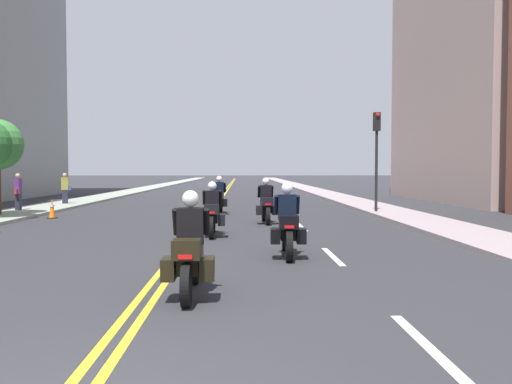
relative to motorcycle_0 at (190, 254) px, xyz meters
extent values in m
plane|color=#2C2C31|center=(-0.64, 43.63, -0.65)|extent=(264.00, 264.00, 0.00)
cube|color=#96A092|center=(-8.76, 43.63, -0.59)|extent=(2.32, 144.00, 0.12)
cube|color=#9D8F94|center=(7.47, 43.63, -0.59)|extent=(2.32, 144.00, 0.12)
cube|color=yellow|center=(-0.76, 43.63, -0.65)|extent=(0.12, 132.00, 0.01)
cube|color=yellow|center=(-0.52, 43.63, -0.65)|extent=(0.12, 132.00, 0.01)
cube|color=silver|center=(2.83, -2.37, -0.65)|extent=(0.14, 2.40, 0.01)
cube|color=silver|center=(2.83, 3.63, -0.65)|extent=(0.14, 2.40, 0.01)
cube|color=silver|center=(2.83, 9.63, -0.65)|extent=(0.14, 2.40, 0.01)
cube|color=silver|center=(2.83, 15.63, -0.65)|extent=(0.14, 2.40, 0.01)
cube|color=silver|center=(2.83, 21.63, -0.65)|extent=(0.14, 2.40, 0.01)
cube|color=silver|center=(2.83, 27.63, -0.65)|extent=(0.14, 2.40, 0.01)
cube|color=silver|center=(2.83, 33.63, -0.65)|extent=(0.14, 2.40, 0.01)
cube|color=silver|center=(2.83, 39.63, -0.65)|extent=(0.14, 2.40, 0.01)
cube|color=silver|center=(2.83, 45.63, -0.65)|extent=(0.14, 2.40, 0.01)
cube|color=silver|center=(2.83, 51.63, -0.65)|extent=(0.14, 2.40, 0.01)
cylinder|color=black|center=(-0.01, 0.88, -0.34)|extent=(0.13, 0.63, 0.63)
cylinder|color=black|center=(0.00, -0.64, -0.34)|extent=(0.13, 0.63, 0.63)
cube|color=silver|center=(-0.01, 0.88, -0.01)|extent=(0.14, 0.32, 0.04)
cube|color=black|center=(0.00, 0.12, -0.06)|extent=(0.33, 1.16, 0.40)
cube|color=black|center=(0.00, -0.56, 0.16)|extent=(0.40, 0.36, 0.28)
cube|color=red|center=(0.01, -0.75, 0.08)|extent=(0.20, 0.03, 0.06)
cube|color=black|center=(-0.28, -0.34, -0.16)|extent=(0.20, 0.44, 0.32)
cube|color=black|center=(0.28, -0.33, -0.16)|extent=(0.20, 0.44, 0.32)
cube|color=#B2C1CC|center=(0.00, 0.61, 0.32)|extent=(0.36, 0.12, 0.36)
cube|color=black|center=(0.00, 0.07, 0.42)|extent=(0.40, 0.26, 0.56)
cylinder|color=black|center=(-0.24, 0.22, 0.47)|extent=(0.10, 0.28, 0.45)
cylinder|color=black|center=(0.24, 0.22, 0.47)|extent=(0.10, 0.28, 0.45)
sphere|color=white|center=(0.00, 0.10, 0.84)|extent=(0.26, 0.26, 0.26)
cylinder|color=black|center=(1.84, 4.49, -0.32)|extent=(0.16, 0.68, 0.67)
cylinder|color=black|center=(1.79, 2.94, -0.32)|extent=(0.16, 0.68, 0.67)
cube|color=silver|center=(1.84, 4.49, 0.04)|extent=(0.15, 0.32, 0.04)
cube|color=black|center=(1.81, 3.71, -0.04)|extent=(0.36, 1.19, 0.40)
cube|color=black|center=(1.79, 3.02, 0.18)|extent=(0.41, 0.37, 0.28)
cube|color=red|center=(1.79, 2.83, 0.10)|extent=(0.20, 0.04, 0.06)
cube|color=black|center=(1.52, 3.26, -0.14)|extent=(0.21, 0.45, 0.32)
cube|color=black|center=(2.08, 3.24, -0.14)|extent=(0.21, 0.45, 0.32)
cube|color=#B2C1CC|center=(1.83, 4.21, 0.34)|extent=(0.36, 0.13, 0.36)
cube|color=black|center=(1.81, 3.66, 0.45)|extent=(0.41, 0.27, 0.57)
cylinder|color=black|center=(1.58, 3.82, 0.50)|extent=(0.11, 0.28, 0.45)
cylinder|color=black|center=(2.06, 3.81, 0.50)|extent=(0.11, 0.28, 0.45)
sphere|color=white|center=(1.81, 3.69, 0.88)|extent=(0.26, 0.26, 0.26)
cylinder|color=black|center=(-0.08, 8.19, -0.32)|extent=(0.14, 0.67, 0.67)
cylinder|color=black|center=(-0.06, 6.64, -0.32)|extent=(0.14, 0.67, 0.67)
cube|color=silver|center=(-0.08, 8.19, 0.03)|extent=(0.15, 0.32, 0.04)
cube|color=black|center=(-0.07, 7.41, -0.04)|extent=(0.34, 1.19, 0.40)
cube|color=black|center=(-0.06, 6.71, 0.18)|extent=(0.41, 0.37, 0.28)
cube|color=red|center=(-0.05, 6.52, 0.10)|extent=(0.20, 0.03, 0.06)
cube|color=black|center=(-0.34, 6.94, -0.14)|extent=(0.21, 0.44, 0.32)
cube|color=black|center=(0.22, 6.95, -0.14)|extent=(0.21, 0.44, 0.32)
cube|color=#B2C1CC|center=(-0.08, 7.91, 0.34)|extent=(0.36, 0.13, 0.36)
cube|color=black|center=(-0.07, 7.36, 0.42)|extent=(0.40, 0.27, 0.52)
cylinder|color=black|center=(-0.31, 7.51, 0.47)|extent=(0.11, 0.28, 0.45)
cylinder|color=black|center=(0.17, 7.52, 0.47)|extent=(0.11, 0.28, 0.45)
sphere|color=white|center=(-0.07, 7.39, 0.82)|extent=(0.26, 0.26, 0.26)
cylinder|color=black|center=(1.64, 11.84, -0.33)|extent=(0.16, 0.65, 0.65)
cylinder|color=black|center=(1.71, 10.28, -0.33)|extent=(0.16, 0.65, 0.65)
cube|color=silver|center=(1.64, 11.84, 0.01)|extent=(0.15, 0.33, 0.04)
cube|color=black|center=(1.68, 11.06, -0.05)|extent=(0.37, 1.20, 0.40)
cube|color=black|center=(1.71, 10.36, 0.17)|extent=(0.41, 0.38, 0.28)
cube|color=red|center=(1.72, 10.17, 0.09)|extent=(0.20, 0.04, 0.06)
cube|color=black|center=(1.42, 10.58, -0.15)|extent=(0.22, 0.45, 0.32)
cube|color=black|center=(1.98, 10.61, -0.15)|extent=(0.22, 0.45, 0.32)
cube|color=#B2C1CC|center=(1.66, 11.56, 0.33)|extent=(0.36, 0.14, 0.36)
cube|color=black|center=(1.68, 11.01, 0.44)|extent=(0.41, 0.28, 0.59)
cylinder|color=black|center=(1.43, 11.15, 0.49)|extent=(0.11, 0.28, 0.45)
cylinder|color=black|center=(1.91, 11.17, 0.49)|extent=(0.11, 0.28, 0.45)
sphere|color=white|center=(1.68, 11.04, 0.87)|extent=(0.26, 0.26, 0.26)
cylinder|color=black|center=(-0.16, 16.01, -0.32)|extent=(0.17, 0.67, 0.67)
cylinder|color=black|center=(-0.23, 14.41, -0.32)|extent=(0.17, 0.67, 0.67)
cube|color=silver|center=(-0.16, 16.01, 0.03)|extent=(0.15, 0.33, 0.04)
cube|color=black|center=(-0.19, 15.21, -0.04)|extent=(0.37, 1.23, 0.40)
cube|color=black|center=(-0.22, 14.49, 0.18)|extent=(0.42, 0.38, 0.28)
cube|color=red|center=(-0.23, 14.30, 0.10)|extent=(0.20, 0.04, 0.06)
cube|color=black|center=(-0.49, 14.74, -0.14)|extent=(0.22, 0.45, 0.32)
cube|color=black|center=(0.07, 14.72, -0.14)|extent=(0.22, 0.45, 0.32)
cube|color=#B2C1CC|center=(-0.17, 15.73, 0.34)|extent=(0.36, 0.14, 0.36)
cube|color=black|center=(-0.19, 15.16, 0.45)|extent=(0.41, 0.28, 0.59)
cylinder|color=black|center=(-0.43, 15.32, 0.50)|extent=(0.11, 0.28, 0.45)
cylinder|color=black|center=(0.05, 15.30, 0.50)|extent=(0.11, 0.28, 0.45)
sphere|color=white|center=(-0.19, 15.19, 0.89)|extent=(0.26, 0.26, 0.26)
cube|color=black|center=(-6.80, 13.14, -0.64)|extent=(0.33, 0.33, 0.03)
cone|color=orange|center=(-6.80, 13.14, -0.24)|extent=(0.26, 0.26, 0.76)
cylinder|color=white|center=(-6.80, 13.14, -0.15)|extent=(0.18, 0.18, 0.08)
cylinder|color=black|center=(6.71, 14.80, 1.19)|extent=(0.12, 0.12, 3.70)
cube|color=black|center=(6.71, 14.80, 3.39)|extent=(0.28, 0.28, 0.80)
sphere|color=red|center=(6.71, 14.65, 3.67)|extent=(0.18, 0.18, 0.18)
cube|color=#272636|center=(-9.34, 15.99, -0.22)|extent=(0.20, 0.28, 0.87)
cube|color=#5B2E78|center=(-9.34, 15.99, 0.55)|extent=(0.22, 0.36, 0.69)
sphere|color=tan|center=(-9.34, 15.99, 1.02)|extent=(0.22, 0.22, 0.22)
cube|color=red|center=(-9.34, 15.77, 0.31)|extent=(0.10, 0.16, 0.24)
cube|color=#262234|center=(-8.77, 20.58, -0.23)|extent=(0.32, 0.25, 0.86)
cube|color=olive|center=(-8.77, 20.58, 0.54)|extent=(0.40, 0.29, 0.68)
sphere|color=tan|center=(-8.77, 20.58, 1.00)|extent=(0.22, 0.22, 0.22)
cube|color=#324EB5|center=(-8.55, 20.63, 0.30)|extent=(0.18, 0.13, 0.24)
camera|label=1|loc=(0.78, -7.98, 1.29)|focal=36.70mm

